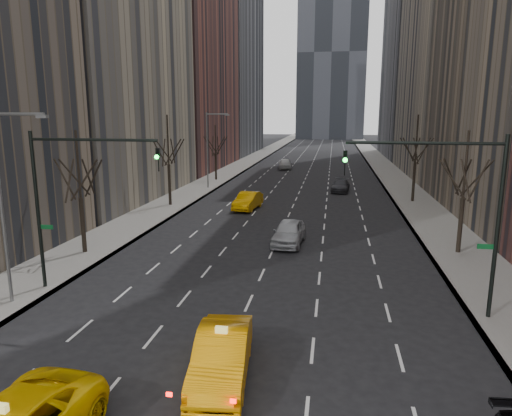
% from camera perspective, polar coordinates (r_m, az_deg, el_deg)
% --- Properties ---
extents(sidewalk_left, '(4.50, 320.00, 0.15)m').
position_cam_1_polar(sidewalk_left, '(80.40, -1.95, 5.32)').
color(sidewalk_left, slate).
rests_on(sidewalk_left, ground).
extents(sidewalk_right, '(4.50, 320.00, 0.15)m').
position_cam_1_polar(sidewalk_right, '(79.24, 15.75, 4.80)').
color(sidewalk_right, slate).
rests_on(sidewalk_right, ground).
extents(bld_left_far, '(14.00, 28.00, 44.00)m').
position_cam_1_polar(bld_left_far, '(79.55, -9.70, 20.95)').
color(bld_left_far, brown).
rests_on(bld_left_far, ground).
extents(bld_left_deep, '(14.00, 30.00, 60.00)m').
position_cam_1_polar(bld_left_deep, '(109.35, -4.26, 22.74)').
color(bld_left_deep, '#5E5D62').
rests_on(bld_left_deep, ground).
extents(bld_right_deep, '(14.00, 30.00, 58.00)m').
position_cam_1_polar(bld_right_deep, '(106.69, 20.52, 21.81)').
color(bld_right_deep, '#5E5D62').
rests_on(bld_right_deep, ground).
extents(tree_lw_b, '(3.36, 3.50, 7.82)m').
position_cam_1_polar(tree_lw_b, '(31.10, -21.06, 1.20)').
color(tree_lw_b, black).
rests_on(tree_lw_b, ground).
extents(tree_lw_c, '(3.36, 3.50, 8.74)m').
position_cam_1_polar(tree_lw_c, '(45.40, -10.84, 5.25)').
color(tree_lw_c, black).
rests_on(tree_lw_c, ground).
extents(tree_lw_d, '(3.36, 3.50, 7.36)m').
position_cam_1_polar(tree_lw_d, '(62.55, -5.07, 6.68)').
color(tree_lw_d, black).
rests_on(tree_lw_d, ground).
extents(tree_rw_b, '(3.36, 3.50, 7.82)m').
position_cam_1_polar(tree_rw_b, '(31.81, 24.44, 1.15)').
color(tree_rw_b, black).
rests_on(tree_rw_b, ground).
extents(tree_rw_c, '(3.36, 3.50, 8.74)m').
position_cam_1_polar(tree_rw_c, '(49.22, 19.26, 5.29)').
color(tree_rw_c, black).
rests_on(tree_rw_c, ground).
extents(traffic_mast_left, '(6.69, 0.39, 8.00)m').
position_cam_1_polar(traffic_mast_left, '(24.28, -22.61, 2.57)').
color(traffic_mast_left, black).
rests_on(traffic_mast_left, ground).
extents(traffic_mast_right, '(6.69, 0.39, 8.00)m').
position_cam_1_polar(traffic_mast_right, '(21.25, 23.98, 1.27)').
color(traffic_mast_right, black).
rests_on(traffic_mast_right, ground).
extents(streetlight_near, '(2.83, 0.22, 9.00)m').
position_cam_1_polar(streetlight_near, '(23.65, -28.75, 2.12)').
color(streetlight_near, slate).
rests_on(streetlight_near, ground).
extents(streetlight_far, '(2.83, 0.22, 9.00)m').
position_cam_1_polar(streetlight_far, '(55.35, -5.78, 8.16)').
color(streetlight_far, slate).
rests_on(streetlight_far, ground).
extents(taxi_sedan, '(2.31, 5.23, 1.67)m').
position_cam_1_polar(taxi_sedan, '(16.47, -4.29, -17.88)').
color(taxi_sedan, '#FFA005').
rests_on(taxi_sedan, ground).
extents(silver_sedan_ahead, '(2.28, 5.04, 1.68)m').
position_cam_1_polar(silver_sedan_ahead, '(32.02, 4.11, -3.04)').
color(silver_sedan_ahead, '#AAADB2').
rests_on(silver_sedan_ahead, ground).
extents(far_taxi, '(2.32, 5.09, 1.62)m').
position_cam_1_polar(far_taxi, '(43.61, -1.02, 0.91)').
color(far_taxi, '#F9A905').
rests_on(far_taxi, ground).
extents(far_suv_grey, '(2.38, 4.92, 1.38)m').
position_cam_1_polar(far_suv_grey, '(54.60, 10.50, 2.77)').
color(far_suv_grey, '#2D2D32').
rests_on(far_suv_grey, ground).
extents(far_car_white, '(2.49, 5.18, 1.71)m').
position_cam_1_polar(far_car_white, '(76.00, 3.64, 5.53)').
color(far_car_white, '#BCBCBC').
rests_on(far_car_white, ground).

